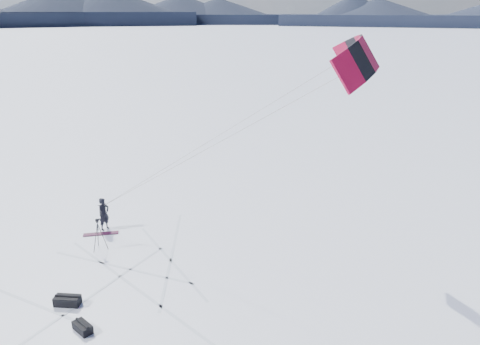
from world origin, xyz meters
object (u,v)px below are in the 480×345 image
Objects in this scene: gear_bag_a at (67,300)px; snowkiter at (106,229)px; tripod at (98,230)px; gear_bag_b at (83,327)px; snowboard at (101,234)px.

snowkiter is at bearing 98.42° from gear_bag_a.
tripod is 1.79× the size of gear_bag_b.
snowboard is 5.78m from gear_bag_a.
gear_bag_b reaches higher than snowboard.
gear_bag_a reaches higher than snowboard.
gear_bag_a is at bearing 167.59° from gear_bag_b.
snowkiter is 0.57m from snowboard.
tripod reaches higher than gear_bag_b.
gear_bag_a reaches higher than gear_bag_b.
snowboard is 1.62× the size of gear_bag_a.
tripod is (1.36, -1.58, 0.97)m from snowkiter.
snowkiter reaches higher than snowboard.
snowboard is at bearing 106.47° from tripod.
snowboard is at bearing 144.00° from gear_bag_b.
gear_bag_b is (5.28, -5.95, 0.16)m from snowkiter.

